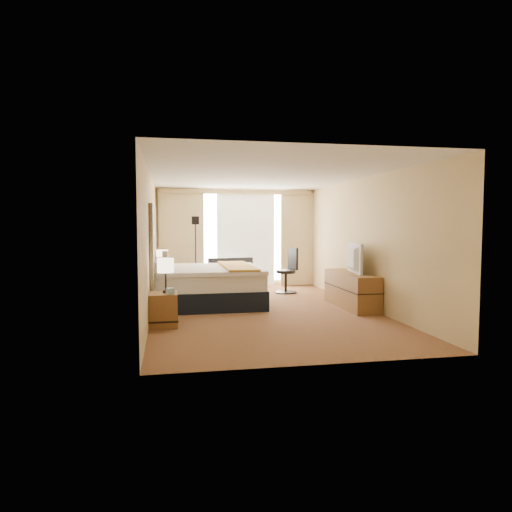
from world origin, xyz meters
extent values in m
cube|color=#531F17|center=(0.00, 0.00, 0.00)|extent=(4.20, 7.00, 0.02)
cube|color=silver|center=(0.00, 0.00, 2.60)|extent=(4.20, 7.00, 0.02)
cube|color=#D5B882|center=(0.00, 3.50, 1.30)|extent=(4.20, 0.02, 2.60)
cube|color=#D5B882|center=(0.00, -3.50, 1.30)|extent=(4.20, 0.02, 2.60)
cube|color=#D5B882|center=(-2.10, 0.00, 1.30)|extent=(0.02, 7.00, 2.60)
cube|color=#D5B882|center=(2.10, 0.00, 1.30)|extent=(0.02, 7.00, 2.60)
cube|color=black|center=(-2.06, 0.20, 1.28)|extent=(0.06, 1.85, 1.50)
cube|color=brown|center=(-1.87, -1.05, 0.28)|extent=(0.45, 0.52, 0.55)
cube|color=brown|center=(-1.87, 1.45, 0.28)|extent=(0.45, 0.52, 0.55)
cube|color=brown|center=(1.83, 0.00, 0.35)|extent=(0.50, 1.80, 0.70)
cube|color=white|center=(0.25, 3.47, 1.32)|extent=(2.30, 0.02, 2.30)
cube|color=beige|center=(-1.45, 3.38, 1.27)|extent=(1.15, 0.09, 2.50)
cube|color=beige|center=(1.65, 3.38, 1.27)|extent=(0.90, 0.09, 2.50)
cube|color=white|center=(0.25, 3.43, 1.27)|extent=(1.55, 0.04, 2.50)
cube|color=#D5B882|center=(0.00, 3.34, 2.52)|extent=(4.00, 0.16, 0.12)
cube|color=black|center=(-1.05, 0.85, 0.19)|extent=(2.30, 2.08, 0.38)
cube|color=silver|center=(-1.05, 0.85, 0.55)|extent=(2.25, 2.03, 0.33)
cube|color=silver|center=(-0.96, 0.85, 0.74)|extent=(2.10, 2.10, 0.08)
cube|color=gold|center=(-0.37, 0.85, 0.79)|extent=(0.60, 2.10, 0.04)
cube|color=silver|center=(-2.00, 0.35, 0.88)|extent=(0.31, 0.85, 0.20)
cube|color=silver|center=(-2.00, 1.35, 0.88)|extent=(0.31, 0.85, 0.20)
cube|color=beige|center=(-1.85, 0.85, 0.92)|extent=(0.11, 0.46, 0.39)
cube|color=#531721|center=(-0.15, 2.89, 0.11)|extent=(1.37, 0.88, 0.23)
cube|color=#303036|center=(-0.14, 2.84, 0.30)|extent=(1.26, 0.73, 0.15)
cube|color=#303036|center=(-0.20, 3.16, 0.55)|extent=(1.19, 0.31, 0.50)
cube|color=#303036|center=(-0.74, 2.79, 0.33)|extent=(0.20, 0.69, 0.41)
cube|color=#303036|center=(0.44, 2.98, 0.33)|extent=(0.20, 0.69, 0.41)
cube|color=beige|center=(0.08, 2.88, 0.46)|extent=(0.12, 0.33, 0.29)
cube|color=black|center=(-1.15, 2.30, 0.01)|extent=(0.23, 0.23, 0.03)
cylinder|color=black|center=(-1.15, 2.30, 0.85)|extent=(0.03, 0.03, 1.65)
cube|color=black|center=(-1.15, 2.30, 1.76)|extent=(0.17, 0.17, 0.19)
cylinder|color=black|center=(1.01, 2.10, 0.02)|extent=(0.53, 0.53, 0.03)
cylinder|color=black|center=(1.01, 2.10, 0.28)|extent=(0.06, 0.06, 0.48)
cylinder|color=black|center=(1.01, 2.10, 0.52)|extent=(0.47, 0.47, 0.07)
cube|color=black|center=(1.20, 2.15, 0.83)|extent=(0.16, 0.43, 0.53)
cube|color=black|center=(-1.83, -1.04, 0.57)|extent=(0.10, 0.10, 0.04)
cylinder|color=black|center=(-1.83, -1.04, 0.76)|extent=(0.03, 0.03, 0.34)
cylinder|color=#FFEEBF|center=(-1.83, -1.04, 1.00)|extent=(0.27, 0.27, 0.23)
cube|color=black|center=(-1.93, 1.48, 0.57)|extent=(0.10, 0.10, 0.04)
cylinder|color=black|center=(-1.93, 1.48, 0.76)|extent=(0.03, 0.03, 0.34)
cylinder|color=#FFEEBF|center=(-1.93, 1.48, 1.00)|extent=(0.27, 0.27, 0.23)
cube|color=#8BB0D8|center=(-1.76, -1.20, 0.60)|extent=(0.14, 0.14, 0.10)
cube|color=black|center=(-1.88, 1.55, 0.59)|extent=(0.19, 0.15, 0.07)
imported|color=black|center=(1.78, -0.02, 1.00)|extent=(0.30, 1.04, 0.59)
camera|label=1|loc=(-1.76, -8.59, 1.67)|focal=32.00mm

